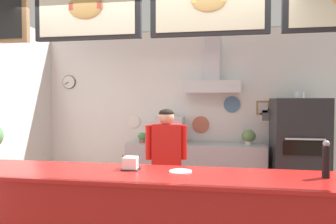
{
  "coord_description": "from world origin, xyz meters",
  "views": [
    {
      "loc": [
        0.66,
        -2.99,
        1.63
      ],
      "look_at": [
        0.02,
        0.75,
        1.49
      ],
      "focal_mm": 33.66,
      "sensor_mm": 36.0,
      "label": 1
    }
  ],
  "objects_px": {
    "potted_sage": "(142,137)",
    "pepper_grinder": "(326,159)",
    "espresso_machine": "(171,130)",
    "condiment_plate": "(180,171)",
    "pizza_oven": "(298,153)",
    "potted_rosemary": "(249,137)",
    "shop_worker": "(166,163)",
    "napkin_holder": "(131,164)"
  },
  "relations": [
    {
      "from": "pizza_oven",
      "to": "pepper_grinder",
      "type": "distance_m",
      "value": 2.4
    },
    {
      "from": "pizza_oven",
      "to": "shop_worker",
      "type": "xyz_separation_m",
      "value": [
        -1.83,
        -1.08,
        -0.0
      ]
    },
    {
      "from": "potted_rosemary",
      "to": "potted_sage",
      "type": "height_order",
      "value": "potted_rosemary"
    },
    {
      "from": "espresso_machine",
      "to": "napkin_holder",
      "type": "xyz_separation_m",
      "value": [
        0.05,
        -2.46,
        -0.07
      ]
    },
    {
      "from": "espresso_machine",
      "to": "potted_rosemary",
      "type": "distance_m",
      "value": 1.27
    },
    {
      "from": "potted_sage",
      "to": "condiment_plate",
      "type": "bearing_deg",
      "value": -68.66
    },
    {
      "from": "pizza_oven",
      "to": "potted_rosemary",
      "type": "xyz_separation_m",
      "value": [
        -0.71,
        0.2,
        0.22
      ]
    },
    {
      "from": "potted_rosemary",
      "to": "potted_sage",
      "type": "bearing_deg",
      "value": -178.87
    },
    {
      "from": "pizza_oven",
      "to": "potted_rosemary",
      "type": "bearing_deg",
      "value": 164.43
    },
    {
      "from": "potted_rosemary",
      "to": "napkin_holder",
      "type": "bearing_deg",
      "value": -116.0
    },
    {
      "from": "pizza_oven",
      "to": "potted_sage",
      "type": "xyz_separation_m",
      "value": [
        -2.47,
        0.16,
        0.18
      ]
    },
    {
      "from": "napkin_holder",
      "to": "pepper_grinder",
      "type": "bearing_deg",
      "value": -1.6
    },
    {
      "from": "shop_worker",
      "to": "espresso_machine",
      "type": "bearing_deg",
      "value": -93.51
    },
    {
      "from": "shop_worker",
      "to": "pepper_grinder",
      "type": "distance_m",
      "value": 2.0
    },
    {
      "from": "potted_sage",
      "to": "napkin_holder",
      "type": "distance_m",
      "value": 2.53
    },
    {
      "from": "shop_worker",
      "to": "potted_sage",
      "type": "height_order",
      "value": "shop_worker"
    },
    {
      "from": "shop_worker",
      "to": "potted_rosemary",
      "type": "xyz_separation_m",
      "value": [
        1.12,
        1.28,
        0.22
      ]
    },
    {
      "from": "shop_worker",
      "to": "espresso_machine",
      "type": "distance_m",
      "value": 1.28
    },
    {
      "from": "potted_sage",
      "to": "pepper_grinder",
      "type": "relative_size",
      "value": 0.58
    },
    {
      "from": "potted_sage",
      "to": "pepper_grinder",
      "type": "height_order",
      "value": "pepper_grinder"
    },
    {
      "from": "pizza_oven",
      "to": "pepper_grinder",
      "type": "bearing_deg",
      "value": -98.07
    },
    {
      "from": "condiment_plate",
      "to": "espresso_machine",
      "type": "bearing_deg",
      "value": 101.15
    },
    {
      "from": "condiment_plate",
      "to": "pepper_grinder",
      "type": "relative_size",
      "value": 0.66
    },
    {
      "from": "potted_rosemary",
      "to": "shop_worker",
      "type": "bearing_deg",
      "value": -131.27
    },
    {
      "from": "espresso_machine",
      "to": "pepper_grinder",
      "type": "distance_m",
      "value": 3.0
    },
    {
      "from": "espresso_machine",
      "to": "pepper_grinder",
      "type": "height_order",
      "value": "espresso_machine"
    },
    {
      "from": "potted_rosemary",
      "to": "espresso_machine",
      "type": "bearing_deg",
      "value": -178.07
    },
    {
      "from": "potted_rosemary",
      "to": "napkin_holder",
      "type": "height_order",
      "value": "potted_rosemary"
    },
    {
      "from": "shop_worker",
      "to": "condiment_plate",
      "type": "relative_size",
      "value": 7.79
    },
    {
      "from": "potted_sage",
      "to": "pizza_oven",
      "type": "bearing_deg",
      "value": -3.81
    },
    {
      "from": "espresso_machine",
      "to": "condiment_plate",
      "type": "bearing_deg",
      "value": -78.85
    },
    {
      "from": "pizza_oven",
      "to": "napkin_holder",
      "type": "distance_m",
      "value": 3.02
    },
    {
      "from": "potted_sage",
      "to": "potted_rosemary",
      "type": "bearing_deg",
      "value": 1.13
    },
    {
      "from": "napkin_holder",
      "to": "shop_worker",
      "type": "bearing_deg",
      "value": 85.26
    },
    {
      "from": "condiment_plate",
      "to": "napkin_holder",
      "type": "distance_m",
      "value": 0.45
    },
    {
      "from": "condiment_plate",
      "to": "pepper_grinder",
      "type": "xyz_separation_m",
      "value": [
        1.16,
        -0.01,
        0.14
      ]
    },
    {
      "from": "espresso_machine",
      "to": "shop_worker",
      "type": "bearing_deg",
      "value": -83.21
    },
    {
      "from": "pizza_oven",
      "to": "condiment_plate",
      "type": "distance_m",
      "value": 2.78
    },
    {
      "from": "shop_worker",
      "to": "potted_sage",
      "type": "bearing_deg",
      "value": -73.23
    },
    {
      "from": "pizza_oven",
      "to": "espresso_machine",
      "type": "distance_m",
      "value": 2.01
    },
    {
      "from": "potted_sage",
      "to": "condiment_plate",
      "type": "relative_size",
      "value": 0.88
    },
    {
      "from": "shop_worker",
      "to": "condiment_plate",
      "type": "height_order",
      "value": "shop_worker"
    }
  ]
}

